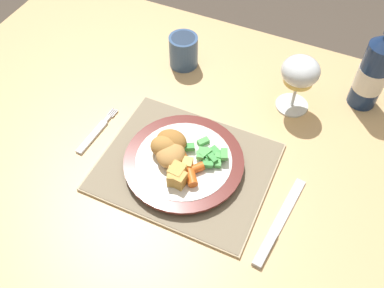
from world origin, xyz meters
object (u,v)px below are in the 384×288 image
object	(u,v)px
dining_table	(188,173)
dinner_plate	(184,162)
fork	(95,134)
table_knife	(276,228)
drinking_cup	(183,50)
wine_glass	(300,74)
bottle	(374,70)

from	to	relation	value
dining_table	dinner_plate	bearing A→B (deg)	-73.36
dining_table	fork	distance (m)	0.22
dining_table	dinner_plate	size ratio (longest dim) A/B	5.35
table_knife	drinking_cup	bearing A→B (deg)	135.64
wine_glass	bottle	xyz separation A→B (m)	(0.14, 0.08, -0.00)
bottle	fork	bearing A→B (deg)	-146.01
dining_table	dinner_plate	world-z (taller)	dinner_plate
wine_glass	dining_table	bearing A→B (deg)	-129.17
fork	table_knife	distance (m)	0.41
dining_table	table_knife	world-z (taller)	table_knife
dining_table	drinking_cup	size ratio (longest dim) A/B	16.10
bottle	wine_glass	bearing A→B (deg)	-150.70
dining_table	wine_glass	xyz separation A→B (m)	(0.16, 0.20, 0.19)
table_knife	bottle	bearing A→B (deg)	78.72
table_knife	bottle	distance (m)	0.40
fork	bottle	distance (m)	0.59
table_knife	bottle	xyz separation A→B (m)	(0.08, 0.38, 0.09)
fork	wine_glass	xyz separation A→B (m)	(0.35, 0.25, 0.09)
drinking_cup	dinner_plate	bearing A→B (deg)	-64.61
wine_glass	drinking_cup	xyz separation A→B (m)	(-0.27, 0.03, -0.05)
fork	table_knife	bearing A→B (deg)	-7.22
dining_table	wine_glass	world-z (taller)	wine_glass
dinner_plate	wine_glass	world-z (taller)	wine_glass
dinner_plate	wine_glass	xyz separation A→B (m)	(0.14, 0.25, 0.08)
table_knife	bottle	size ratio (longest dim) A/B	0.79
dinner_plate	bottle	xyz separation A→B (m)	(0.28, 0.32, 0.08)
fork	bottle	bearing A→B (deg)	33.99
dining_table	dinner_plate	xyz separation A→B (m)	(0.02, -0.05, 0.11)
table_knife	fork	bearing A→B (deg)	172.78
dining_table	fork	size ratio (longest dim) A/B	9.26
dinner_plate	bottle	bearing A→B (deg)	49.21
fork	drinking_cup	world-z (taller)	drinking_cup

